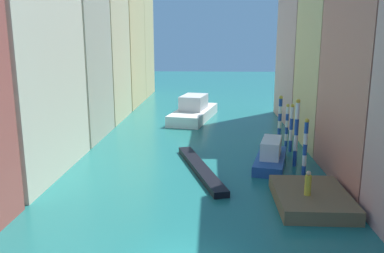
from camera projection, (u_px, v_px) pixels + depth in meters
ground_plane at (200, 132)px, 40.20m from camera, size 154.00×154.00×0.00m
building_left_1 at (5, 55)px, 26.42m from camera, size 7.24×11.65×16.39m
building_left_2 at (60, 24)px, 35.98m from camera, size 7.24×8.48×21.20m
building_left_3 at (92, 52)px, 45.37m from camera, size 7.24×9.05×15.59m
building_left_4 at (113, 26)px, 54.85m from camera, size 7.24×11.16×21.98m
building_left_5 at (128, 35)px, 65.03m from camera, size 7.24×9.37×19.92m
building_right_2 at (348, 50)px, 33.72m from camera, size 7.24×9.08×16.68m
building_right_3 at (318, 22)px, 43.30m from camera, size 7.24×11.61×22.13m
waterfront_dock at (311, 198)px, 22.53m from camera, size 4.03×5.53×0.77m
person_on_dock at (308, 184)px, 21.82m from camera, size 0.36×0.36×1.41m
mooring_pole_0 at (305, 147)px, 26.77m from camera, size 0.30×0.30×4.08m
mooring_pole_1 at (296, 132)px, 28.86m from camera, size 0.32×0.32×5.05m
mooring_pole_2 at (291, 127)px, 32.81m from camera, size 0.32×0.32×4.05m
mooring_pole_3 at (287, 125)px, 34.16m from camera, size 0.29×0.29×3.83m
mooring_pole_4 at (280, 115)px, 38.42m from camera, size 0.37×0.37×3.93m
vaporetto_white at (194, 111)px, 46.33m from camera, size 5.66×10.94×2.86m
gondola_black at (200, 168)px, 28.20m from camera, size 3.86×10.13×0.42m
motorboat_0 at (271, 156)px, 29.41m from camera, size 3.35×6.39×2.02m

